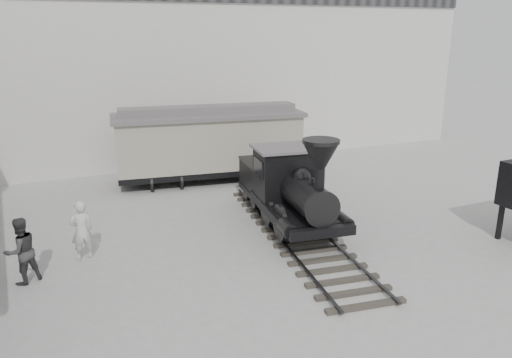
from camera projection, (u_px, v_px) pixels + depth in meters
name	position (u px, v px, depth m)	size (l,w,h in m)	color
ground	(322.00, 286.00, 13.56)	(90.00, 90.00, 0.00)	#9E9E9B
north_wall	(174.00, 54.00, 25.16)	(34.00, 2.51, 11.00)	silver
locomotive	(291.00, 192.00, 17.27)	(3.47, 10.30, 3.57)	#322F2A
boxcar	(209.00, 142.00, 22.67)	(8.78, 3.73, 3.48)	black
visitor_a	(82.00, 230.00, 14.97)	(0.68, 0.44, 1.85)	silver
visitor_b	(21.00, 251.00, 13.53)	(0.92, 0.72, 1.89)	#39393A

